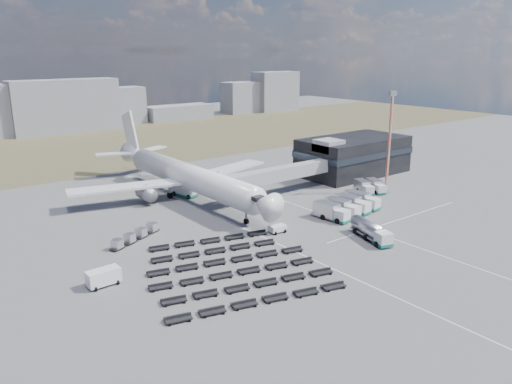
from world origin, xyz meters
TOP-DOWN VIEW (x-y plane):
  - ground at (0.00, 0.00)m, footprint 420.00×420.00m
  - grass_strip at (0.00, 110.00)m, footprint 420.00×90.00m
  - lane_markings at (9.77, 3.00)m, footprint 47.12×110.00m
  - terminal at (47.77, 23.96)m, footprint 30.40×16.40m
  - jet_bridge at (15.90, 20.42)m, footprint 30.30×3.80m
  - airliner at (0.00, 32.38)m, footprint 51.59×64.53m
  - skyline at (-8.78, 150.77)m, footprint 300.15×24.47m
  - fuel_tanker at (12.56, -11.55)m, footprint 5.35×10.37m
  - pushback_tug at (1.57, 1.43)m, footprint 3.25×1.96m
  - utility_van at (-32.31, 0.34)m, footprint 4.83×2.32m
  - catering_truck at (0.21, 33.34)m, footprint 4.09×6.79m
  - service_trucks_near at (20.44, 1.10)m, footprint 14.66×9.28m
  - service_trucks_far at (36.88, 8.76)m, footprint 7.55×8.13m
  - uld_row at (-21.03, 13.96)m, footprint 11.47×6.45m
  - baggage_dollies at (-14.79, -6.67)m, footprint 30.84×31.24m
  - floodlight_mast at (39.75, 6.28)m, footprint 2.25×1.85m

SIDE VIEW (x-z plane):
  - ground at x=0.00m, z-range 0.00..0.00m
  - grass_strip at x=0.00m, z-range 0.00..0.01m
  - lane_markings at x=9.77m, z-range 0.00..0.01m
  - baggage_dollies at x=-14.79m, z-range 0.00..0.82m
  - pushback_tug at x=1.57m, z-range 0.00..1.43m
  - uld_row at x=-21.03m, z-range 0.16..1.81m
  - utility_van at x=-32.31m, z-range 0.00..2.50m
  - service_trucks_far at x=36.88m, z-range 0.11..2.75m
  - catering_truck at x=0.21m, z-range 0.03..2.95m
  - fuel_tanker at x=12.56m, z-range 0.00..3.25m
  - service_trucks_near at x=20.44m, z-range 0.13..3.20m
  - jet_bridge at x=15.90m, z-range 1.53..8.58m
  - terminal at x=47.77m, z-range -0.25..10.75m
  - airliner at x=0.00m, z-range -3.52..14.10m
  - skyline at x=-8.78m, z-range -2.37..19.08m
  - floodlight_mast at x=39.75m, z-range 0.03..24.02m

